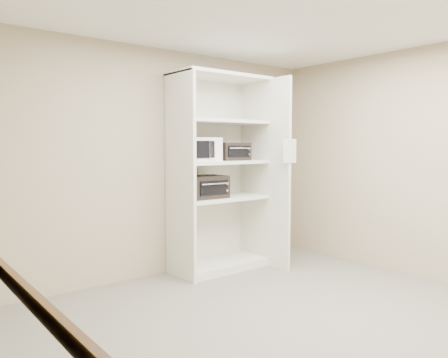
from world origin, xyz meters
TOP-DOWN VIEW (x-y plane):
  - floor at (0.00, 0.00)m, footprint 4.50×4.00m
  - ceiling at (0.00, 0.00)m, footprint 4.50×4.00m
  - wall_back at (0.00, 2.00)m, footprint 4.50×0.02m
  - wall_right at (2.25, 0.00)m, footprint 0.02×4.00m
  - shelving_unit at (0.67, 1.70)m, footprint 1.24×0.92m
  - microwave at (0.30, 1.72)m, footprint 0.51×0.41m
  - toaster_oven_upper at (0.78, 1.66)m, footprint 0.41×0.33m
  - toaster_oven_lower at (0.38, 1.69)m, footprint 0.50×0.38m
  - paper_sign at (1.21, 1.07)m, footprint 0.22×0.01m

SIDE VIEW (x-z plane):
  - floor at x=0.00m, z-range -0.01..0.01m
  - toaster_oven_lower at x=0.38m, z-range 0.92..1.19m
  - shelving_unit at x=0.67m, z-range -0.08..2.34m
  - wall_back at x=0.00m, z-range 0.00..2.70m
  - wall_right at x=2.25m, z-range 0.00..2.70m
  - toaster_oven_upper at x=0.78m, z-range 1.37..1.59m
  - paper_sign at x=1.21m, z-range 1.35..1.63m
  - microwave at x=0.30m, z-range 1.37..1.65m
  - ceiling at x=0.00m, z-range 2.70..2.71m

